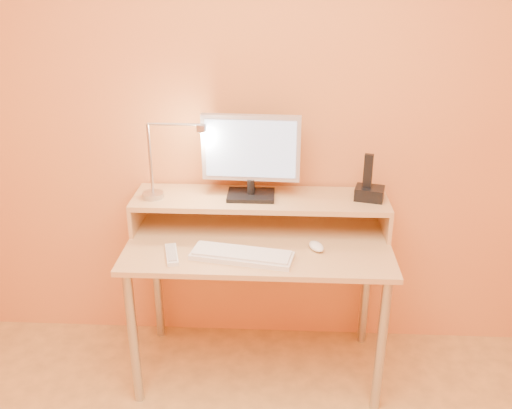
# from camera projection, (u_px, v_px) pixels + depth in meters

# --- Properties ---
(wall_back) EXTENTS (3.00, 0.04, 2.50)m
(wall_back) POSITION_uv_depth(u_px,v_px,m) (262.00, 111.00, 2.64)
(wall_back) COLOR #E5914A
(wall_back) RESTS_ON floor
(desk_leg_fl) EXTENTS (0.04, 0.04, 0.69)m
(desk_leg_fl) POSITION_uv_depth(u_px,v_px,m) (133.00, 339.00, 2.50)
(desk_leg_fl) COLOR #AEAEB2
(desk_leg_fl) RESTS_ON floor
(desk_leg_fr) EXTENTS (0.04, 0.04, 0.69)m
(desk_leg_fr) POSITION_uv_depth(u_px,v_px,m) (381.00, 347.00, 2.45)
(desk_leg_fr) COLOR #AEAEB2
(desk_leg_fr) RESTS_ON floor
(desk_leg_bl) EXTENTS (0.04, 0.04, 0.69)m
(desk_leg_bl) POSITION_uv_depth(u_px,v_px,m) (157.00, 280.00, 2.96)
(desk_leg_bl) COLOR #AEAEB2
(desk_leg_bl) RESTS_ON floor
(desk_leg_br) EXTENTS (0.04, 0.04, 0.69)m
(desk_leg_br) POSITION_uv_depth(u_px,v_px,m) (366.00, 286.00, 2.91)
(desk_leg_br) COLOR #AEAEB2
(desk_leg_br) RESTS_ON floor
(desk_lower) EXTENTS (1.20, 0.60, 0.02)m
(desk_lower) POSITION_uv_depth(u_px,v_px,m) (259.00, 244.00, 2.56)
(desk_lower) COLOR tan
(desk_lower) RESTS_ON floor
(shelf_riser_left) EXTENTS (0.02, 0.30, 0.14)m
(shelf_riser_left) POSITION_uv_depth(u_px,v_px,m) (138.00, 212.00, 2.70)
(shelf_riser_left) COLOR tan
(shelf_riser_left) RESTS_ON desk_lower
(shelf_riser_right) EXTENTS (0.02, 0.30, 0.14)m
(shelf_riser_right) POSITION_uv_depth(u_px,v_px,m) (385.00, 218.00, 2.64)
(shelf_riser_right) COLOR tan
(shelf_riser_right) RESTS_ON desk_lower
(desk_shelf) EXTENTS (1.20, 0.30, 0.02)m
(desk_shelf) POSITION_uv_depth(u_px,v_px,m) (260.00, 200.00, 2.64)
(desk_shelf) COLOR tan
(desk_shelf) RESTS_ON desk_lower
(monitor_foot) EXTENTS (0.22, 0.16, 0.02)m
(monitor_foot) POSITION_uv_depth(u_px,v_px,m) (251.00, 195.00, 2.63)
(monitor_foot) COLOR black
(monitor_foot) RESTS_ON desk_shelf
(monitor_neck) EXTENTS (0.04, 0.04, 0.07)m
(monitor_neck) POSITION_uv_depth(u_px,v_px,m) (251.00, 186.00, 2.61)
(monitor_neck) COLOR black
(monitor_neck) RESTS_ON monitor_foot
(monitor_panel) EXTENTS (0.45, 0.06, 0.31)m
(monitor_panel) POSITION_uv_depth(u_px,v_px,m) (251.00, 148.00, 2.55)
(monitor_panel) COLOR #AFAFB8
(monitor_panel) RESTS_ON monitor_neck
(monitor_back) EXTENTS (0.41, 0.03, 0.26)m
(monitor_back) POSITION_uv_depth(u_px,v_px,m) (251.00, 146.00, 2.57)
(monitor_back) COLOR black
(monitor_back) RESTS_ON monitor_panel
(monitor_screen) EXTENTS (0.41, 0.02, 0.27)m
(monitor_screen) POSITION_uv_depth(u_px,v_px,m) (251.00, 149.00, 2.53)
(monitor_screen) COLOR #9BBBEC
(monitor_screen) RESTS_ON monitor_panel
(lamp_base) EXTENTS (0.10, 0.10, 0.02)m
(lamp_base) POSITION_uv_depth(u_px,v_px,m) (153.00, 195.00, 2.62)
(lamp_base) COLOR #AEAEB2
(lamp_base) RESTS_ON desk_shelf
(lamp_post) EXTENTS (0.01, 0.01, 0.33)m
(lamp_post) POSITION_uv_depth(u_px,v_px,m) (150.00, 159.00, 2.55)
(lamp_post) COLOR #AEAEB2
(lamp_post) RESTS_ON lamp_base
(lamp_arm) EXTENTS (0.24, 0.01, 0.01)m
(lamp_arm) POSITION_uv_depth(u_px,v_px,m) (174.00, 124.00, 2.48)
(lamp_arm) COLOR #AEAEB2
(lamp_arm) RESTS_ON lamp_post
(lamp_head) EXTENTS (0.04, 0.04, 0.03)m
(lamp_head) POSITION_uv_depth(u_px,v_px,m) (201.00, 128.00, 2.48)
(lamp_head) COLOR #AEAEB2
(lamp_head) RESTS_ON lamp_arm
(lamp_bulb) EXTENTS (0.03, 0.03, 0.00)m
(lamp_bulb) POSITION_uv_depth(u_px,v_px,m) (201.00, 131.00, 2.49)
(lamp_bulb) COLOR #FFEAC6
(lamp_bulb) RESTS_ON lamp_head
(phone_dock) EXTENTS (0.15, 0.13, 0.06)m
(phone_dock) POSITION_uv_depth(u_px,v_px,m) (369.00, 193.00, 2.60)
(phone_dock) COLOR black
(phone_dock) RESTS_ON desk_shelf
(phone_handset) EXTENTS (0.04, 0.03, 0.16)m
(phone_handset) POSITION_uv_depth(u_px,v_px,m) (368.00, 171.00, 2.55)
(phone_handset) COLOR black
(phone_handset) RESTS_ON phone_dock
(phone_led) EXTENTS (0.01, 0.00, 0.04)m
(phone_led) POSITION_uv_depth(u_px,v_px,m) (381.00, 198.00, 2.55)
(phone_led) COLOR #3489FF
(phone_led) RESTS_ON phone_dock
(keyboard) EXTENTS (0.46, 0.22, 0.02)m
(keyboard) POSITION_uv_depth(u_px,v_px,m) (242.00, 256.00, 2.42)
(keyboard) COLOR silver
(keyboard) RESTS_ON desk_lower
(mouse) EXTENTS (0.09, 0.11, 0.03)m
(mouse) POSITION_uv_depth(u_px,v_px,m) (316.00, 246.00, 2.48)
(mouse) COLOR white
(mouse) RESTS_ON desk_lower
(remote_control) EXTENTS (0.09, 0.19, 0.02)m
(remote_control) POSITION_uv_depth(u_px,v_px,m) (172.00, 255.00, 2.43)
(remote_control) COLOR silver
(remote_control) RESTS_ON desk_lower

